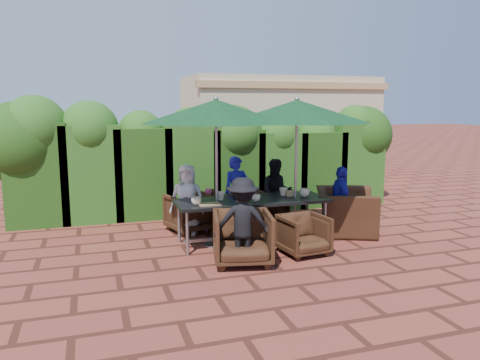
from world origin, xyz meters
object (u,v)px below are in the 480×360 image
object	(u,v)px
umbrella_left	(216,112)
umbrella_right	(297,112)
chair_far_mid	(238,207)
chair_end_right	(346,204)
dining_table	(252,204)
chair_far_left	(190,210)
chair_near_right	(304,233)
chair_far_right	(271,207)
chair_near_left	(243,235)

from	to	relation	value
umbrella_left	umbrella_right	xyz separation A→B (m)	(1.38, -0.08, 0.00)
umbrella_right	chair_far_mid	bearing A→B (deg)	128.42
umbrella_left	chair_end_right	world-z (taller)	umbrella_left
dining_table	umbrella_right	world-z (taller)	umbrella_right
umbrella_right	chair_end_right	size ratio (longest dim) A/B	2.12
chair_far_mid	chair_far_left	bearing A→B (deg)	-14.67
umbrella_left	chair_near_right	bearing A→B (deg)	-37.23
umbrella_left	chair_far_mid	world-z (taller)	umbrella_left
chair_far_left	chair_far_right	bearing A→B (deg)	162.66
umbrella_left	chair_near_right	distance (m)	2.37
chair_far_mid	chair_near_left	world-z (taller)	chair_near_left
dining_table	chair_far_right	bearing A→B (deg)	54.35
umbrella_right	chair_near_left	bearing A→B (deg)	-143.71
chair_far_right	dining_table	bearing A→B (deg)	72.14
dining_table	umbrella_right	bearing A→B (deg)	-3.52
dining_table	chair_near_right	xyz separation A→B (m)	(0.56, -0.85, -0.33)
chair_far_mid	chair_near_left	size ratio (longest dim) A/B	0.99
chair_far_left	chair_far_right	world-z (taller)	chair_far_left
dining_table	chair_near_left	world-z (taller)	chair_near_left
umbrella_left	chair_far_left	world-z (taller)	umbrella_left
chair_near_left	chair_end_right	bearing A→B (deg)	36.63
chair_near_right	chair_far_mid	bearing A→B (deg)	99.85
dining_table	umbrella_left	distance (m)	1.65
dining_table	chair_end_right	size ratio (longest dim) A/B	2.15
chair_near_right	chair_end_right	distance (m)	1.62
chair_far_mid	chair_near_left	bearing A→B (deg)	69.66
chair_far_mid	chair_near_left	xyz separation A→B (m)	(-0.52, -1.86, 0.01)
umbrella_right	chair_near_right	bearing A→B (deg)	-104.72
chair_far_left	umbrella_right	bearing A→B (deg)	128.99
dining_table	chair_near_right	world-z (taller)	dining_table
dining_table	chair_far_left	world-z (taller)	chair_far_left
umbrella_right	chair_end_right	world-z (taller)	umbrella_right
umbrella_right	chair_near_right	size ratio (longest dim) A/B	3.67
chair_far_left	chair_near_left	world-z (taller)	chair_near_left
umbrella_left	chair_near_left	distance (m)	2.05
chair_near_left	chair_end_right	size ratio (longest dim) A/B	0.72
chair_near_left	dining_table	bearing A→B (deg)	75.24
dining_table	chair_far_right	world-z (taller)	dining_table
umbrella_right	chair_far_right	distance (m)	2.15
chair_far_right	chair_far_left	bearing A→B (deg)	17.57
umbrella_right	umbrella_left	bearing A→B (deg)	176.63
umbrella_right	chair_near_right	distance (m)	2.04
chair_far_mid	dining_table	bearing A→B (deg)	83.58
dining_table	umbrella_left	xyz separation A→B (m)	(-0.61, 0.03, 1.54)
umbrella_right	chair_far_right	xyz separation A→B (m)	(-0.02, 1.08, -1.86)
chair_near_right	umbrella_left	bearing A→B (deg)	135.67
chair_near_left	chair_far_right	bearing A→B (deg)	70.50
chair_near_left	chair_end_right	xyz separation A→B (m)	(2.35, 1.07, 0.09)
umbrella_right	chair_end_right	distance (m)	2.01
umbrella_left	chair_far_left	xyz separation A→B (m)	(-0.24, 1.01, -1.82)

